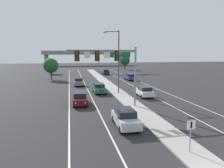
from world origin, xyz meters
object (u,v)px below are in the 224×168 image
at_px(street_lamp_median, 117,58).
at_px(highway_sign_gantry, 117,54).
at_px(car_receding_blue, 130,77).
at_px(car_receding_navy, 105,72).
at_px(median_sign_post, 191,131).
at_px(tree_far_left_c, 50,63).
at_px(car_oncoming_silver, 125,118).
at_px(car_receding_white, 144,91).
at_px(tree_far_right_b, 125,60).
at_px(car_oncoming_green, 99,88).
at_px(car_oncoming_darkred, 80,98).
at_px(car_oncoming_grey, 78,82).
at_px(overhead_signal_mast, 112,62).
at_px(tree_far_left_a, 51,66).

distance_m(street_lamp_median, highway_sign_gantry, 37.49).
xyz_separation_m(car_receding_blue, car_receding_navy, (-3.60, 14.59, 0.00)).
distance_m(median_sign_post, tree_far_left_c, 59.48).
xyz_separation_m(car_oncoming_silver, car_receding_blue, (9.52, 31.05, 0.00)).
relative_size(street_lamp_median, highway_sign_gantry, 0.75).
xyz_separation_m(car_receding_white, car_receding_blue, (3.26, 18.87, 0.00)).
distance_m(car_receding_blue, tree_far_right_b, 32.43).
distance_m(street_lamp_median, tree_far_right_b, 49.36).
bearing_deg(street_lamp_median, car_oncoming_green, 160.04).
bearing_deg(car_receding_blue, median_sign_post, -100.25).
xyz_separation_m(median_sign_post, tree_far_left_c, (-13.82, 57.83, 1.71)).
xyz_separation_m(car_oncoming_silver, car_oncoming_darkred, (-3.67, 9.18, 0.00)).
relative_size(car_oncoming_green, car_oncoming_grey, 1.00).
xyz_separation_m(street_lamp_median, car_oncoming_green, (-2.85, 1.04, -4.97)).
bearing_deg(highway_sign_gantry, car_oncoming_darkred, -109.20).
bearing_deg(overhead_signal_mast, car_oncoming_grey, 99.82).
relative_size(car_oncoming_silver, tree_far_left_a, 0.84).
bearing_deg(tree_far_left_c, tree_far_left_a, -84.23).
height_order(car_receding_navy, tree_far_left_a, tree_far_left_a).
xyz_separation_m(overhead_signal_mast, street_lamp_median, (2.67, 8.72, 0.27)).
distance_m(car_receding_navy, tree_far_right_b, 20.24).
height_order(street_lamp_median, car_receding_blue, street_lamp_median).
bearing_deg(car_oncoming_darkred, car_oncoming_silver, -68.20).
height_order(car_oncoming_silver, tree_far_right_b, tree_far_right_b).
distance_m(median_sign_post, street_lamp_median, 21.53).
relative_size(median_sign_post, car_receding_blue, 0.49).
bearing_deg(car_oncoming_grey, car_oncoming_green, -70.93).
distance_m(overhead_signal_mast, highway_sign_gantry, 46.59).
height_order(median_sign_post, tree_far_right_b, tree_far_right_b).
xyz_separation_m(car_receding_navy, tree_far_right_b, (10.75, 16.90, 2.90)).
distance_m(median_sign_post, car_oncoming_green, 22.37).
distance_m(street_lamp_median, car_receding_blue, 17.92).
xyz_separation_m(car_receding_blue, highway_sign_gantry, (1.64, 20.71, 5.34)).
xyz_separation_m(overhead_signal_mast, median_sign_post, (2.79, -12.40, -3.94)).
height_order(car_oncoming_green, car_receding_blue, same).
bearing_deg(tree_far_left_a, car_receding_blue, -15.21).
bearing_deg(car_oncoming_green, car_oncoming_grey, 109.07).
distance_m(car_oncoming_grey, car_receding_blue, 14.04).
xyz_separation_m(car_oncoming_green, tree_far_right_b, (16.80, 46.27, 2.90)).
relative_size(overhead_signal_mast, tree_far_left_c, 1.62).
distance_m(car_oncoming_silver, car_oncoming_grey, 25.20).
xyz_separation_m(median_sign_post, highway_sign_gantry, (8.32, 57.64, 4.58)).
bearing_deg(car_oncoming_grey, car_receding_navy, 66.28).
bearing_deg(highway_sign_gantry, overhead_signal_mast, -103.80).
bearing_deg(car_receding_blue, tree_far_left_a, 164.79).
bearing_deg(car_oncoming_silver, car_oncoming_green, 90.47).
relative_size(overhead_signal_mast, car_oncoming_darkred, 1.83).
xyz_separation_m(street_lamp_median, tree_far_left_c, (-13.70, 36.71, -2.50)).
bearing_deg(car_oncoming_grey, car_oncoming_darkred, -91.88).
height_order(car_oncoming_darkred, highway_sign_gantry, highway_sign_gantry).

